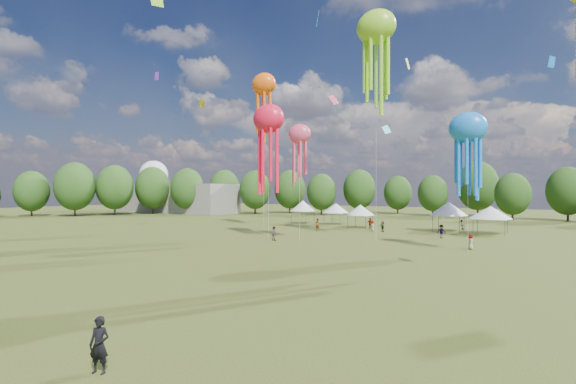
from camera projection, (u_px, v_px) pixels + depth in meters
The scene contains 10 objects.
ground at pixel (49, 320), 19.33m from camera, with size 300.00×300.00×0.00m, color #384416.
observer_main at pixel (99, 345), 13.63m from camera, with size 0.68×0.45×1.88m, color black.
spectator_near at pixel (274, 234), 50.23m from camera, with size 0.84×0.66×1.73m, color gray.
spectators_far at pixel (401, 228), 58.77m from camera, with size 23.47×23.84×1.93m.
festival_tents at pixel (392, 209), 66.74m from camera, with size 37.07×8.99×4.46m.
show_kites at pixel (384, 78), 50.25m from camera, with size 48.15×14.28×29.55m.
small_kites at pixel (372, 14), 55.07m from camera, with size 77.40×51.40×41.02m.
treeline at pixel (394, 189), 74.06m from camera, with size 201.57×95.24×13.43m.
hangar at pixel (174, 198), 118.77m from camera, with size 40.00×12.00×8.00m, color gray.
radome at pixel (154, 179), 132.44m from camera, with size 9.00×9.00×16.00m.
Camera 1 is at (19.91, -10.19, 6.04)m, focal length 25.63 mm.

